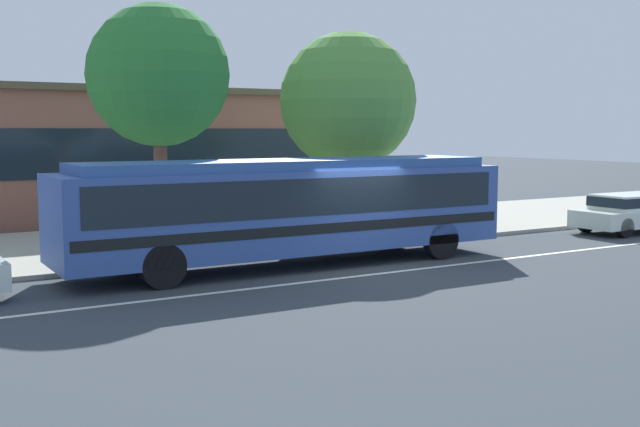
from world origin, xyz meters
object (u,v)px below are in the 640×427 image
pedestrian_standing_by_tree (300,212)px  street_tree_near_stop (159,76)px  sedan_far_ahead (635,211)px  pedestrian_waiting_near_sign (130,225)px  transit_bus (291,204)px  street_tree_mid_block (348,101)px  bus_stop_sign (391,187)px  pedestrian_walking_along_curb (155,214)px

pedestrian_standing_by_tree → street_tree_near_stop: bearing=152.8°
sedan_far_ahead → pedestrian_waiting_near_sign: bearing=171.6°
transit_bus → street_tree_mid_block: 6.27m
sedan_far_ahead → street_tree_near_stop: (-15.00, 4.26, 4.18)m
sedan_far_ahead → bus_stop_sign: (-8.40, 2.32, 0.97)m
pedestrian_waiting_near_sign → bus_stop_sign: (8.07, -0.11, 0.66)m
transit_bus → pedestrian_standing_by_tree: size_ratio=7.14×
pedestrian_standing_by_tree → street_tree_mid_block: size_ratio=0.26×
street_tree_near_stop → street_tree_mid_block: street_tree_near_stop is taller
pedestrian_waiting_near_sign → pedestrian_walking_along_curb: (1.11, 1.34, 0.08)m
pedestrian_waiting_near_sign → bus_stop_sign: 8.10m
pedestrian_standing_by_tree → street_tree_mid_block: (2.66, 1.59, 3.25)m
pedestrian_walking_along_curb → street_tree_mid_block: bearing=2.5°
transit_bus → pedestrian_walking_along_curb: size_ratio=6.88×
pedestrian_walking_along_curb → street_tree_mid_block: (6.51, 0.29, 3.21)m
pedestrian_waiting_near_sign → street_tree_near_stop: bearing=51.1°
sedan_far_ahead → pedestrian_standing_by_tree: 11.78m
transit_bus → pedestrian_standing_by_tree: bearing=55.7°
transit_bus → street_tree_mid_block: street_tree_mid_block is taller
bus_stop_sign → sedan_far_ahead: bearing=-15.4°
pedestrian_walking_along_curb → street_tree_near_stop: 3.84m
sedan_far_ahead → street_tree_mid_block: street_tree_mid_block is taller
pedestrian_walking_along_curb → pedestrian_standing_by_tree: pedestrian_walking_along_curb is taller
transit_bus → street_tree_near_stop: street_tree_near_stop is taller
sedan_far_ahead → pedestrian_walking_along_curb: size_ratio=2.76×
pedestrian_waiting_near_sign → street_tree_near_stop: size_ratio=0.23×
sedan_far_ahead → street_tree_near_stop: bearing=164.1°
pedestrian_walking_along_curb → street_tree_mid_block: street_tree_mid_block is taller
street_tree_mid_block → pedestrian_walking_along_curb: bearing=-177.5°
sedan_far_ahead → street_tree_mid_block: (-8.86, 4.06, 3.60)m
bus_stop_sign → street_tree_mid_block: size_ratio=0.38×
sedan_far_ahead → bus_stop_sign: size_ratio=1.91×
pedestrian_standing_by_tree → street_tree_mid_block: street_tree_mid_block is taller
sedan_far_ahead → street_tree_mid_block: bearing=155.4°
pedestrian_walking_along_curb → bus_stop_sign: bearing=-11.8°
sedan_far_ahead → street_tree_mid_block: 10.39m
transit_bus → pedestrian_walking_along_curb: bearing=123.7°
pedestrian_standing_by_tree → bus_stop_sign: size_ratio=0.67×
sedan_far_ahead → pedestrian_standing_by_tree: size_ratio=2.87×
transit_bus → pedestrian_waiting_near_sign: bearing=147.8°
bus_stop_sign → pedestrian_waiting_near_sign: bearing=179.2°
transit_bus → pedestrian_walking_along_curb: (-2.34, 3.51, -0.45)m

